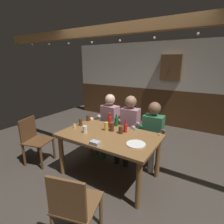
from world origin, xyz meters
TOP-DOWN VIEW (x-y plane):
  - ground_plane at (0.00, 0.00)m, footprint 7.50×7.50m
  - back_wall_upper at (0.00, 2.96)m, footprint 6.25×0.12m
  - back_wall_wainscot at (0.00, 2.96)m, footprint 6.25×0.12m
  - ceiling_beam at (0.00, 0.29)m, footprint 5.62×0.14m
  - dining_table at (0.00, -0.09)m, footprint 1.57×0.94m
  - person_0 at (-0.48, 0.61)m, footprint 0.53×0.54m
  - person_1 at (0.00, 0.61)m, footprint 0.50×0.55m
  - person_2 at (0.47, 0.62)m, footprint 0.50×0.52m
  - chair_empty_near_right at (0.34, -1.26)m, footprint 0.54×0.54m
  - chair_empty_near_left at (-1.43, -0.48)m, footprint 0.54×0.54m
  - table_candle at (-0.66, -0.18)m, footprint 0.04×0.04m
  - condiment_caddy at (0.03, -0.49)m, footprint 0.14×0.10m
  - plate_0 at (0.52, -0.19)m, footprint 0.27×0.27m
  - bottle_0 at (-0.10, 0.32)m, footprint 0.07×0.07m
  - bottle_1 at (0.18, 0.14)m, footprint 0.06×0.06m
  - bottle_2 at (-0.17, 0.19)m, footprint 0.07×0.07m
  - pint_glass_0 at (-0.37, -0.24)m, footprint 0.07×0.07m
  - pint_glass_1 at (-0.04, 0.06)m, footprint 0.08×0.08m
  - pint_glass_2 at (-0.13, 0.03)m, footprint 0.07×0.07m
  - pint_glass_3 at (-0.66, -0.02)m, footprint 0.06×0.06m
  - pint_glass_4 at (0.14, 0.05)m, footprint 0.07×0.07m
  - pint_glass_5 at (-0.72, 0.27)m, footprint 0.07×0.07m
  - wall_dart_cabinet at (0.17, 2.83)m, footprint 0.56×0.15m
  - string_lights at (-0.00, 0.24)m, footprint 4.41×0.04m

SIDE VIEW (x-z plane):
  - ground_plane at x=0.00m, z-range 0.00..0.00m
  - chair_empty_near_right at x=0.34m, z-range 0.04..0.92m
  - chair_empty_near_left at x=-1.43m, z-range 0.04..0.92m
  - back_wall_wainscot at x=0.00m, z-range 0.00..1.09m
  - dining_table at x=0.00m, z-range 0.27..1.03m
  - person_2 at x=0.47m, z-range 0.07..1.27m
  - person_0 at x=-0.48m, z-range 0.06..1.31m
  - person_1 at x=0.00m, z-range 0.06..1.32m
  - plate_0 at x=0.52m, z-range 0.76..0.77m
  - condiment_caddy at x=0.03m, z-range 0.76..0.81m
  - table_candle at x=-0.66m, z-range 0.76..0.84m
  - pint_glass_5 at x=-0.72m, z-range 0.76..0.87m
  - pint_glass_4 at x=0.14m, z-range 0.76..0.87m
  - pint_glass_0 at x=-0.37m, z-range 0.76..0.87m
  - pint_glass_3 at x=-0.66m, z-range 0.76..0.88m
  - pint_glass_1 at x=-0.04m, z-range 0.76..0.90m
  - pint_glass_2 at x=-0.13m, z-range 0.76..0.90m
  - bottle_1 at x=0.18m, z-range 0.72..0.95m
  - bottle_0 at x=-0.10m, z-range 0.73..0.95m
  - bottle_2 at x=-0.17m, z-range 0.73..1.00m
  - wall_dart_cabinet at x=0.17m, z-range 1.38..2.08m
  - back_wall_upper at x=0.00m, z-range 1.09..2.45m
  - string_lights at x=0.00m, z-range 2.17..2.27m
  - ceiling_beam at x=0.00m, z-range 2.29..2.45m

